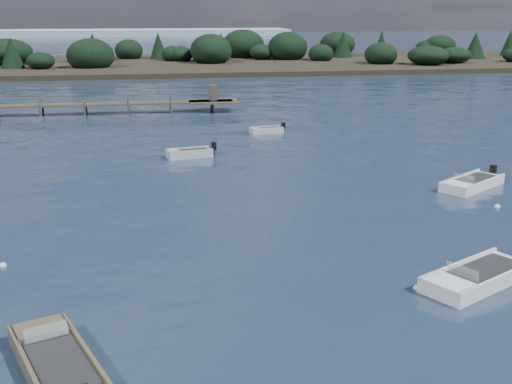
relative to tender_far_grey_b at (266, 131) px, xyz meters
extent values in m
plane|color=#172436|center=(-7.28, 24.78, -0.15)|extent=(400.00, 400.00, 0.00)
cube|color=#A8ADB0|center=(-0.01, 0.00, -0.06)|extent=(2.93, 1.63, 0.65)
cube|color=#A8ADB0|center=(-1.04, -0.21, 0.32)|extent=(0.85, 1.11, 0.13)
cube|color=black|center=(0.21, 0.04, 0.25)|extent=(2.02, 1.24, 0.11)
cube|color=#A8ADB0|center=(0.09, -0.49, 0.32)|extent=(2.73, 0.65, 0.13)
cube|color=#A8ADB0|center=(-0.11, 0.49, 0.32)|extent=(2.73, 0.65, 0.13)
cube|color=black|center=(1.55, 0.31, 0.43)|extent=(0.31, 0.36, 0.51)
cylinder|color=black|center=(1.55, 0.31, -0.01)|extent=(0.11, 0.11, 0.51)
cube|color=#A8ADB0|center=(-7.10, -8.08, -0.04)|extent=(3.39, 1.87, 0.75)
cube|color=#A8ADB0|center=(-8.29, -8.31, 0.39)|extent=(0.98, 1.28, 0.15)
cube|color=black|center=(-6.85, -8.03, 0.31)|extent=(2.33, 1.42, 0.13)
cube|color=#A8ADB0|center=(-6.99, -8.64, 0.39)|extent=(3.17, 0.74, 0.15)
cube|color=#A8ADB0|center=(-7.21, -7.51, 0.39)|extent=(3.17, 0.74, 0.15)
cube|color=black|center=(-5.30, -7.73, 0.52)|extent=(0.36, 0.41, 0.59)
cylinder|color=black|center=(-5.30, -7.73, 0.01)|extent=(0.13, 0.13, 0.59)
cube|color=white|center=(9.10, -18.98, -0.05)|extent=(4.87, 4.12, 0.73)
cube|color=white|center=(7.64, -19.99, 0.38)|extent=(1.83, 1.95, 0.15)
cube|color=black|center=(9.41, -18.77, 0.30)|extent=(3.43, 2.97, 0.13)
cube|color=white|center=(9.57, -19.66, 0.38)|extent=(3.94, 2.76, 0.15)
cube|color=white|center=(8.64, -18.30, 0.38)|extent=(3.94, 2.76, 0.15)
cube|color=black|center=(11.23, -17.52, 0.51)|extent=(0.44, 0.46, 0.57)
cylinder|color=black|center=(11.23, -17.52, 0.01)|extent=(0.14, 0.14, 0.57)
cube|color=silver|center=(8.25, -19.57, 0.63)|extent=(0.86, 1.14, 0.44)
cube|color=white|center=(2.66, -31.95, -0.04)|extent=(5.39, 4.12, 0.74)
cube|color=white|center=(0.96, -32.88, 0.39)|extent=(1.90, 2.10, 0.15)
cube|color=black|center=(3.02, -31.76, 0.31)|extent=(3.77, 3.00, 0.13)
cube|color=white|center=(3.09, -32.74, 0.39)|extent=(4.53, 2.55, 0.15)
cube|color=white|center=(2.23, -31.17, 0.39)|extent=(4.53, 2.55, 0.15)
cube|color=silver|center=(1.67, -32.49, 0.65)|extent=(0.81, 1.29, 0.44)
cube|color=#6B6347|center=(-12.81, -35.82, -0.04)|extent=(3.53, 5.28, 0.75)
cube|color=#6B6347|center=(-13.51, -34.07, 0.40)|extent=(1.97, 1.71, 0.15)
cube|color=black|center=(-12.67, -36.19, 0.31)|extent=(2.60, 3.67, 0.13)
cube|color=#6B6347|center=(-13.61, -36.14, 0.40)|extent=(1.95, 4.65, 0.15)
cube|color=#6B6347|center=(-12.02, -35.51, 0.40)|extent=(1.95, 4.65, 0.15)
cube|color=silver|center=(-13.22, -34.81, 0.66)|extent=(1.29, 0.64, 0.45)
sphere|color=white|center=(0.10, -32.05, -0.15)|extent=(0.32, 0.32, 0.32)
sphere|color=white|center=(-16.14, -27.10, -0.15)|extent=(0.32, 0.32, 0.32)
sphere|color=white|center=(8.59, -22.83, -0.15)|extent=(0.32, 0.32, 0.32)
cube|color=#4A4036|center=(-3.28, 12.78, 0.85)|extent=(5.00, 3.20, 0.18)
cube|color=#4A4036|center=(-3.28, 12.78, 1.75)|extent=(0.80, 0.80, 1.60)
cylinder|color=#4A4036|center=(-20.48, 11.92, 0.25)|extent=(0.20, 0.20, 2.20)
cylinder|color=#4A4036|center=(-20.48, 13.63, 0.25)|extent=(0.20, 0.20, 2.20)
cylinder|color=#4A4036|center=(-16.21, 11.92, 0.25)|extent=(0.20, 0.20, 2.20)
cylinder|color=#4A4036|center=(-16.21, 13.63, 0.25)|extent=(0.20, 0.20, 2.20)
cylinder|color=#4A4036|center=(-11.94, 11.92, 0.25)|extent=(0.20, 0.20, 2.20)
cylinder|color=#4A4036|center=(-11.94, 13.63, 0.25)|extent=(0.20, 0.20, 2.20)
cylinder|color=#4A4036|center=(-7.68, 11.92, 0.25)|extent=(0.20, 0.20, 2.20)
cylinder|color=#4A4036|center=(-7.68, 13.63, 0.25)|extent=(0.20, 0.20, 2.20)
cylinder|color=#4A4036|center=(-3.41, 11.92, 0.25)|extent=(0.20, 0.20, 2.20)
cylinder|color=#4A4036|center=(-3.41, 13.63, 0.25)|extent=(0.20, 0.20, 2.20)
cube|color=black|center=(17.72, 64.78, -0.15)|extent=(190.00, 40.00, 1.60)
ellipsoid|color=black|center=(17.72, 64.78, 2.65)|extent=(180.50, 36.00, 4.40)
camera|label=1|loc=(-9.72, -53.40, 10.29)|focal=45.00mm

